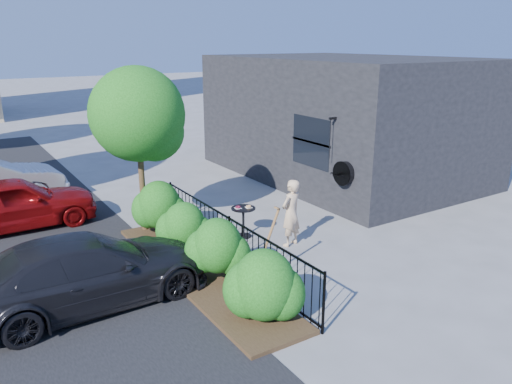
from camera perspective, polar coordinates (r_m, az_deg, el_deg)
ground at (r=11.31m, az=3.66°, el=-6.65°), size 120.00×120.00×0.00m
shop_building at (r=17.53m, az=9.73°, el=8.44°), size 6.22×9.00×4.00m
fence at (r=10.34m, az=-3.04°, el=-5.60°), size 0.05×6.05×1.10m
planting_bed at (r=10.26m, az=-6.43°, el=-9.07°), size 1.30×6.00×0.08m
shrubs at (r=10.12m, az=-6.30°, el=-5.37°), size 1.10×5.60×1.24m
patio_tree at (r=11.90m, az=-13.00°, el=8.02°), size 2.20×2.20×3.94m
cafe_table at (r=11.87m, az=-1.45°, el=-2.84°), size 0.58×0.58×0.78m
woman at (r=11.32m, az=4.01°, el=-2.40°), size 0.65×0.52×1.56m
shovel at (r=9.65m, az=1.10°, el=-6.58°), size 0.58×0.20×1.53m
car_red at (r=13.71m, az=-25.97°, el=-1.16°), size 3.89×1.57×1.32m
car_darkgrey at (r=9.37m, az=-18.74°, el=-8.55°), size 4.44×1.95×1.27m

